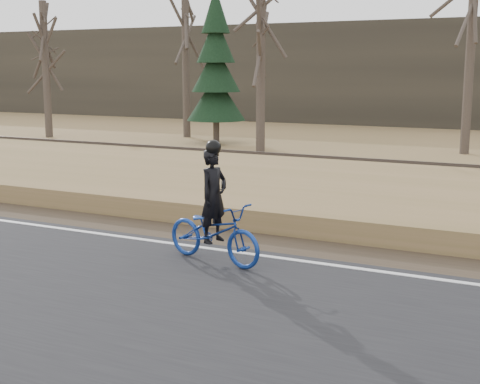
% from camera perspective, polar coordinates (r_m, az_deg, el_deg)
% --- Properties ---
extents(ground, '(120.00, 120.00, 0.00)m').
position_cam_1_polar(ground, '(15.02, -19.64, -2.78)').
color(ground, olive).
rests_on(ground, ground).
extents(edge_line, '(120.00, 0.12, 0.01)m').
position_cam_1_polar(edge_line, '(15.14, -19.11, -2.39)').
color(edge_line, silver).
rests_on(edge_line, road).
extents(shoulder, '(120.00, 1.60, 0.04)m').
position_cam_1_polar(shoulder, '(15.85, -16.53, -1.85)').
color(shoulder, '#473A2B').
rests_on(shoulder, ground).
extents(embankment, '(120.00, 5.00, 0.44)m').
position_cam_1_polar(embankment, '(18.07, -10.11, 0.55)').
color(embankment, olive).
rests_on(embankment, ground).
extents(ballast, '(120.00, 3.00, 0.45)m').
position_cam_1_polar(ballast, '(21.20, -4.01, 2.16)').
color(ballast, slate).
rests_on(ballast, ground).
extents(railroad, '(120.00, 2.40, 0.29)m').
position_cam_1_polar(railroad, '(21.16, -4.02, 2.97)').
color(railroad, black).
rests_on(railroad, ballast).
extents(treeline_backdrop, '(120.00, 4.00, 6.00)m').
position_cam_1_polar(treeline_backdrop, '(41.47, 11.74, 9.87)').
color(treeline_backdrop, '#383328').
rests_on(treeline_backdrop, ground).
extents(cyclist, '(2.06, 1.10, 2.08)m').
position_cam_1_polar(cyclist, '(11.24, -2.24, -2.77)').
color(cyclist, navy).
rests_on(cyclist, road).
extents(bare_tree_far_left, '(0.36, 0.36, 6.45)m').
position_cam_1_polar(bare_tree_far_left, '(33.82, -16.23, 9.97)').
color(bare_tree_far_left, '#50443A').
rests_on(bare_tree_far_left, ground).
extents(bare_tree_left, '(0.36, 0.36, 8.84)m').
position_cam_1_polar(bare_tree_left, '(32.70, -4.66, 12.44)').
color(bare_tree_left, '#50443A').
rests_on(bare_tree_left, ground).
extents(bare_tree_near_left, '(0.36, 0.36, 6.91)m').
position_cam_1_polar(bare_tree_near_left, '(26.74, 1.78, 10.84)').
color(bare_tree_near_left, '#50443A').
rests_on(bare_tree_near_left, ground).
extents(bare_tree_center, '(0.36, 0.36, 9.64)m').
position_cam_1_polar(bare_tree_center, '(27.51, 19.17, 13.11)').
color(bare_tree_center, '#50443A').
rests_on(bare_tree_center, ground).
extents(conifer, '(2.60, 2.60, 6.80)m').
position_cam_1_polar(conifer, '(29.78, -2.07, 10.35)').
color(conifer, '#50443A').
rests_on(conifer, ground).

